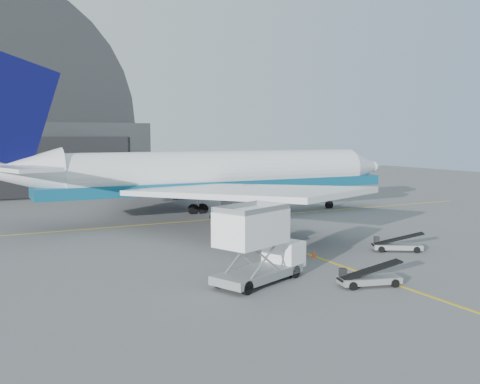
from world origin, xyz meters
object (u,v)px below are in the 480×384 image
belt_loader_a (369,278)px  catering_truck (257,246)px  airliner (208,175)px  belt_loader_b (397,245)px  pushback_tug (269,238)px

belt_loader_a → catering_truck: bearing=161.4°
airliner → belt_loader_a: bearing=-94.7°
belt_loader_a → belt_loader_b: bearing=52.4°
belt_loader_b → catering_truck: bearing=-137.7°
pushback_tug → belt_loader_b: pushback_tug is taller
pushback_tug → catering_truck: bearing=-107.4°
airliner → catering_truck: 29.63m
airliner → pushback_tug: size_ratio=12.11×
belt_loader_b → airliner: bearing=135.4°
belt_loader_b → belt_loader_a: bearing=-111.6°
airliner → catering_truck: (-8.81, -28.16, -2.67)m
airliner → belt_loader_a: 32.62m
catering_truck → pushback_tug: size_ratio=1.77×
catering_truck → belt_loader_b: catering_truck is taller
airliner → pushback_tug: airliner is taller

